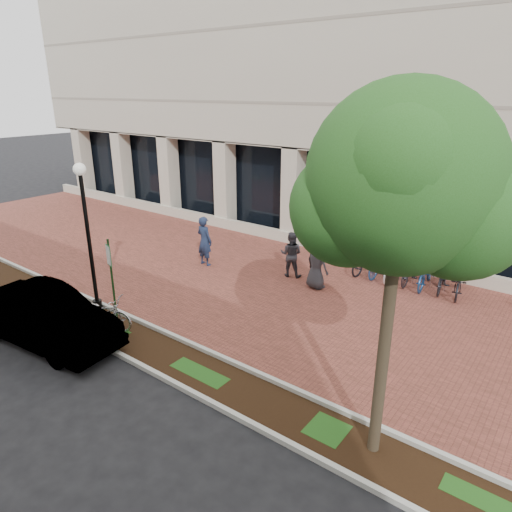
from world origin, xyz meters
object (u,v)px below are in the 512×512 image
Objects in this scene: parking_sign at (111,272)px; street_tree at (405,191)px; locked_bicycle at (102,312)px; pedestrian_mid at (291,254)px; sedan_near_curb at (45,317)px; bike_rack_cluster at (411,269)px; pedestrian_left at (204,241)px; pedestrian_right at (317,263)px; lamppost at (88,231)px.

parking_sign is 8.88m from street_tree.
locked_bicycle is 6.96m from pedestrian_mid.
street_tree is 9.96m from sedan_near_curb.
pedestrian_left is at bearing -155.12° from bike_rack_cluster.
pedestrian_left is (-1.15, 5.54, 0.47)m from locked_bicycle.
bike_rack_cluster is at bearing -169.94° from pedestrian_mid.
pedestrian_right is 0.40× the size of sedan_near_curb.
pedestrian_mid is at bearing 86.96° from parking_sign.
locked_bicycle is 10.49m from bike_rack_cluster.
lamppost is 2.34× the size of locked_bicycle.
pedestrian_left is (-9.41, 5.25, -4.08)m from street_tree.
lamppost reaches higher than bike_rack_cluster.
street_tree is at bearing -73.18° from bike_rack_cluster.
bike_rack_cluster is (3.77, 2.03, -0.31)m from pedestrian_mid.
lamppost is 1.00× the size of sedan_near_curb.
street_tree reaches higher than bike_rack_cluster.
sedan_near_curb is (0.58, -6.91, -0.23)m from pedestrian_left.
parking_sign is 1.21m from locked_bicycle.
pedestrian_left is 6.94m from sedan_near_curb.
locked_bicycle is at bearing -177.96° from street_tree.
street_tree is at bearing 145.55° from pedestrian_right.
locked_bicycle is (-0.06, -0.41, -1.14)m from parking_sign.
bike_rack_cluster is 0.93× the size of sedan_near_curb.
locked_bicycle is (1.21, -0.64, -2.07)m from lamppost.
lamppost is 2.34× the size of pedestrian_left.
street_tree reaches higher than parking_sign.
locked_bicycle is at bearing -28.92° from sedan_near_curb.
pedestrian_mid reaches higher than bike_rack_cluster.
locked_bicycle is at bearing 53.40° from pedestrian_mid.
pedestrian_right is at bearing 75.70° from parking_sign.
locked_bicycle is (-8.26, -0.29, -4.55)m from street_tree.
locked_bicycle is 7.16m from pedestrian_right.
parking_sign reaches higher than locked_bicycle.
parking_sign is 1.59m from lamppost.
pedestrian_left reaches higher than locked_bicycle.
locked_bicycle is 5.68m from pedestrian_left.
street_tree is 8.70m from pedestrian_right.
street_tree is 3.96× the size of pedestrian_mid.
pedestrian_left is at bearing -1.53° from sedan_near_curb.
street_tree is 9.43m from locked_bicycle.
street_tree is at bearing -85.65° from sedan_near_curb.
parking_sign is 2.09m from sedan_near_curb.
parking_sign is 1.43× the size of pedestrian_right.
parking_sign is 1.34× the size of pedestrian_left.
lamppost is 7.08m from pedestrian_mid.
pedestrian_right is (4.67, 5.61, -1.67)m from lamppost.
sedan_near_curb reaches higher than bike_rack_cluster.
bike_rack_cluster is (-2.31, 8.34, -4.52)m from street_tree.
sedan_near_curb is at bearing 52.64° from pedestrian_mid.
bike_rack_cluster is at bearing -52.21° from locked_bicycle.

